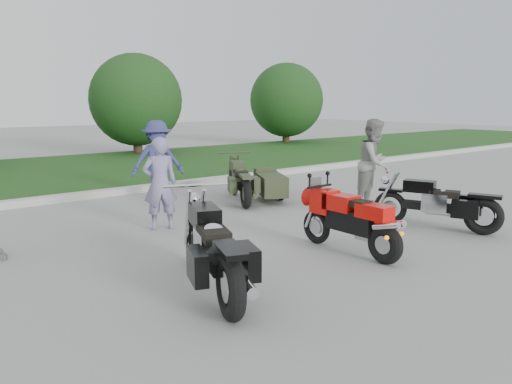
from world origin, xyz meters
TOP-DOWN VIEW (x-y plane):
  - ground at (0.00, 0.00)m, footprint 80.00×80.00m
  - curb at (0.00, 6.00)m, footprint 60.00×0.30m
  - grass_strip at (0.00, 10.15)m, footprint 60.00×8.00m
  - tree_mid_right at (4.00, 13.50)m, footprint 3.60×3.60m
  - tree_far_right at (12.00, 13.50)m, footprint 3.60×3.60m
  - sportbike_red at (0.53, -0.45)m, footprint 0.30×1.82m
  - cruiser_left at (-1.82, -0.45)m, footprint 1.01×2.31m
  - cruiser_right at (2.77, -0.51)m, footprint 0.91×2.04m
  - cruiser_sidecar at (1.89, 3.31)m, footprint 1.64×2.04m
  - person_stripe at (-0.90, 2.50)m, footprint 0.67×0.55m
  - person_grey at (3.52, 1.49)m, footprint 1.02×0.89m
  - person_denim at (0.27, 4.79)m, footprint 1.27×0.95m

SIDE VIEW (x-z plane):
  - ground at x=0.00m, z-range 0.00..0.00m
  - grass_strip at x=0.00m, z-range 0.00..0.14m
  - curb at x=0.00m, z-range 0.00..0.15m
  - cruiser_sidecar at x=1.89m, z-range -0.03..0.82m
  - cruiser_right at x=2.77m, z-range 0.01..0.83m
  - cruiser_left at x=-1.82m, z-range 0.01..0.94m
  - sportbike_red at x=0.53m, z-range 0.08..0.94m
  - person_stripe at x=-0.90m, z-range 0.00..1.58m
  - person_denim at x=0.27m, z-range 0.00..1.75m
  - person_grey at x=3.52m, z-range 0.00..1.81m
  - tree_mid_right at x=4.00m, z-range 0.19..4.19m
  - tree_far_right at x=12.00m, z-range 0.19..4.19m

